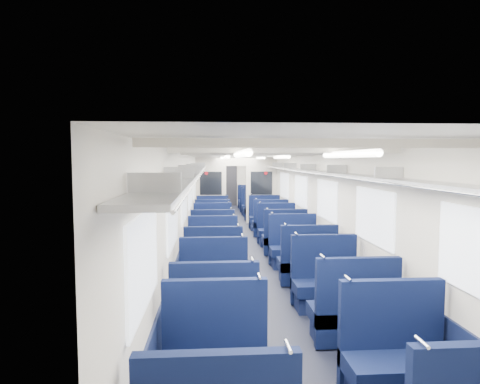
{
  "coord_description": "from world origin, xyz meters",
  "views": [
    {
      "loc": [
        -0.86,
        -10.63,
        2.2
      ],
      "look_at": [
        -0.02,
        1.24,
        1.26
      ],
      "focal_mm": 30.48,
      "sensor_mm": 36.0,
      "label": 1
    }
  ],
  "objects_px": {
    "seat_6": "(214,290)",
    "seat_21": "(258,211)",
    "seat_7": "(326,285)",
    "seat_23": "(254,207)",
    "bulkhead": "(236,188)",
    "seat_14": "(213,232)",
    "seat_12": "(213,241)",
    "seat_27": "(249,201)",
    "seat_20": "(212,211)",
    "seat_25": "(251,204)",
    "seat_26": "(212,202)",
    "seat_13": "(284,240)",
    "seat_18": "(212,220)",
    "seat_24": "(212,204)",
    "end_door": "(229,185)",
    "seat_3": "(396,363)",
    "seat_4": "(214,322)",
    "seat_5": "(353,315)",
    "seat_19": "(265,219)",
    "seat_8": "(213,267)",
    "seat_17": "(270,225)",
    "seat_22": "(212,207)",
    "seat_9": "(307,265)",
    "seat_11": "(294,250)",
    "seat_10": "(213,254)",
    "seat_15": "(277,232)",
    "seat_16": "(213,224)",
    "seat_2": "(215,362)"
  },
  "relations": [
    {
      "from": "end_door",
      "to": "seat_25",
      "type": "height_order",
      "value": "end_door"
    },
    {
      "from": "seat_20",
      "to": "seat_7",
      "type": "bearing_deg",
      "value": -79.37
    },
    {
      "from": "seat_4",
      "to": "seat_11",
      "type": "relative_size",
      "value": 1.0
    },
    {
      "from": "seat_10",
      "to": "seat_24",
      "type": "xyz_separation_m",
      "value": [
        0.0,
        9.19,
        0.0
      ]
    },
    {
      "from": "end_door",
      "to": "seat_21",
      "type": "xyz_separation_m",
      "value": [
        0.83,
        -4.83,
        -0.66
      ]
    },
    {
      "from": "seat_21",
      "to": "seat_24",
      "type": "height_order",
      "value": "same"
    },
    {
      "from": "seat_27",
      "to": "seat_20",
      "type": "bearing_deg",
      "value": -115.5
    },
    {
      "from": "seat_22",
      "to": "end_door",
      "type": "bearing_deg",
      "value": 77.18
    },
    {
      "from": "seat_5",
      "to": "seat_25",
      "type": "xyz_separation_m",
      "value": [
        0.0,
        12.42,
        0.0
      ]
    },
    {
      "from": "seat_7",
      "to": "seat_23",
      "type": "bearing_deg",
      "value": 90.0
    },
    {
      "from": "seat_5",
      "to": "seat_20",
      "type": "relative_size",
      "value": 1.0
    },
    {
      "from": "seat_8",
      "to": "seat_16",
      "type": "distance_m",
      "value": 4.72
    },
    {
      "from": "seat_19",
      "to": "seat_23",
      "type": "xyz_separation_m",
      "value": [
        0.0,
        3.17,
        0.0
      ]
    },
    {
      "from": "seat_7",
      "to": "seat_10",
      "type": "xyz_separation_m",
      "value": [
        -1.66,
        2.18,
        0.0
      ]
    },
    {
      "from": "seat_3",
      "to": "seat_5",
      "type": "distance_m",
      "value": 1.14
    },
    {
      "from": "seat_12",
      "to": "seat_21",
      "type": "height_order",
      "value": "same"
    },
    {
      "from": "seat_19",
      "to": "seat_7",
      "type": "bearing_deg",
      "value": -90.0
    },
    {
      "from": "seat_5",
      "to": "seat_19",
      "type": "distance_m",
      "value": 8.09
    },
    {
      "from": "seat_22",
      "to": "seat_26",
      "type": "relative_size",
      "value": 1.0
    },
    {
      "from": "seat_2",
      "to": "seat_26",
      "type": "height_order",
      "value": "same"
    },
    {
      "from": "seat_15",
      "to": "seat_21",
      "type": "bearing_deg",
      "value": 90.0
    },
    {
      "from": "end_door",
      "to": "seat_27",
      "type": "xyz_separation_m",
      "value": [
        0.83,
        -1.44,
        -0.66
      ]
    },
    {
      "from": "seat_4",
      "to": "seat_12",
      "type": "distance_m",
      "value": 4.74
    },
    {
      "from": "seat_9",
      "to": "seat_20",
      "type": "xyz_separation_m",
      "value": [
        -1.66,
        7.67,
        0.0
      ]
    },
    {
      "from": "seat_13",
      "to": "seat_21",
      "type": "relative_size",
      "value": 1.0
    },
    {
      "from": "seat_21",
      "to": "seat_7",
      "type": "bearing_deg",
      "value": -90.0
    },
    {
      "from": "seat_8",
      "to": "seat_15",
      "type": "xyz_separation_m",
      "value": [
        1.66,
        3.39,
        0.0
      ]
    },
    {
      "from": "seat_11",
      "to": "seat_21",
      "type": "bearing_deg",
      "value": 90.0
    },
    {
      "from": "end_door",
      "to": "seat_3",
      "type": "relative_size",
      "value": 1.8
    },
    {
      "from": "seat_8",
      "to": "seat_20",
      "type": "distance_m",
      "value": 7.71
    },
    {
      "from": "seat_6",
      "to": "seat_21",
      "type": "xyz_separation_m",
      "value": [
        1.66,
        9.01,
        0.0
      ]
    },
    {
      "from": "seat_6",
      "to": "seat_14",
      "type": "height_order",
      "value": "same"
    },
    {
      "from": "seat_13",
      "to": "seat_20",
      "type": "height_order",
      "value": "same"
    },
    {
      "from": "seat_13",
      "to": "seat_25",
      "type": "height_order",
      "value": "same"
    },
    {
      "from": "seat_9",
      "to": "seat_27",
      "type": "xyz_separation_m",
      "value": [
        0.0,
        11.15,
        0.0
      ]
    },
    {
      "from": "seat_24",
      "to": "seat_27",
      "type": "distance_m",
      "value": 1.91
    },
    {
      "from": "seat_17",
      "to": "seat_20",
      "type": "distance_m",
      "value": 3.53
    },
    {
      "from": "seat_15",
      "to": "seat_21",
      "type": "relative_size",
      "value": 1.0
    },
    {
      "from": "bulkhead",
      "to": "seat_14",
      "type": "height_order",
      "value": "bulkhead"
    },
    {
      "from": "seat_14",
      "to": "seat_8",
      "type": "bearing_deg",
      "value": -90.0
    },
    {
      "from": "seat_26",
      "to": "seat_20",
      "type": "bearing_deg",
      "value": -90.0
    },
    {
      "from": "seat_11",
      "to": "seat_17",
      "type": "xyz_separation_m",
      "value": [
        0.0,
        3.35,
        0.0
      ]
    },
    {
      "from": "seat_21",
      "to": "seat_23",
      "type": "height_order",
      "value": "same"
    },
    {
      "from": "seat_18",
      "to": "seat_25",
      "type": "distance_m",
      "value": 4.73
    },
    {
      "from": "seat_25",
      "to": "seat_26",
      "type": "bearing_deg",
      "value": 146.03
    },
    {
      "from": "seat_12",
      "to": "seat_25",
      "type": "relative_size",
      "value": 1.0
    },
    {
      "from": "seat_4",
      "to": "seat_13",
      "type": "distance_m",
      "value": 4.99
    },
    {
      "from": "seat_13",
      "to": "seat_18",
      "type": "relative_size",
      "value": 1.0
    },
    {
      "from": "seat_12",
      "to": "seat_26",
      "type": "relative_size",
      "value": 1.0
    },
    {
      "from": "seat_4",
      "to": "seat_25",
      "type": "height_order",
      "value": "same"
    }
  ]
}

